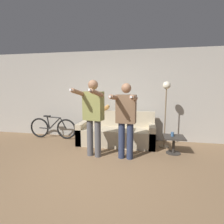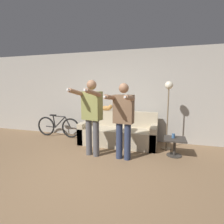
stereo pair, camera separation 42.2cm
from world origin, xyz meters
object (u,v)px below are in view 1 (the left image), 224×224
at_px(couch, 116,134).
at_px(cup, 172,134).
at_px(floor_lamp, 166,98).
at_px(side_table, 174,141).
at_px(person_left, 93,113).
at_px(person_right, 126,116).
at_px(cat, 104,108).
at_px(bicycle, 53,128).

height_order(couch, cup, couch).
relative_size(floor_lamp, side_table, 3.56).
xyz_separation_m(person_left, floor_lamp, (1.63, 0.94, 0.29)).
bearing_deg(couch, side_table, -17.22).
xyz_separation_m(couch, person_right, (0.36, -0.97, 0.66)).
height_order(person_right, floor_lamp, floor_lamp).
relative_size(cat, floor_lamp, 0.28).
height_order(cat, side_table, cat).
xyz_separation_m(floor_lamp, cup, (0.13, -0.41, -0.82)).
height_order(couch, person_right, person_right).
xyz_separation_m(person_right, floor_lamp, (0.91, 0.94, 0.34)).
distance_m(person_left, cat, 1.26).
bearing_deg(person_right, person_left, -175.20).
height_order(couch, person_left, person_left).
relative_size(side_table, bicycle, 0.32).
distance_m(person_right, side_table, 1.36).
bearing_deg(cat, cup, -21.46).
xyz_separation_m(person_left, bicycle, (-1.64, 1.13, -0.67)).
bearing_deg(person_right, bicycle, 159.39).
relative_size(person_left, cup, 16.68).
height_order(person_left, side_table, person_left).
bearing_deg(couch, person_left, -110.58).
relative_size(couch, bicycle, 1.37).
height_order(cat, bicycle, cat).
bearing_deg(bicycle, cup, -9.86).
height_order(person_right, cup, person_right).
bearing_deg(person_right, couch, 115.29).
bearing_deg(side_table, cat, 158.50).
distance_m(cat, bicycle, 1.69).
height_order(person_right, side_table, person_right).
distance_m(person_right, cup, 1.27).
relative_size(person_left, cat, 3.55).
relative_size(cat, bicycle, 0.32).
distance_m(couch, side_table, 1.50).
relative_size(person_left, floor_lamp, 1.01).
distance_m(couch, person_right, 1.22).
distance_m(floor_lamp, bicycle, 3.41).
distance_m(couch, person_left, 1.25).
height_order(side_table, bicycle, bicycle).
relative_size(couch, person_left, 1.20).
height_order(couch, cat, cat).
height_order(person_right, bicycle, person_right).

